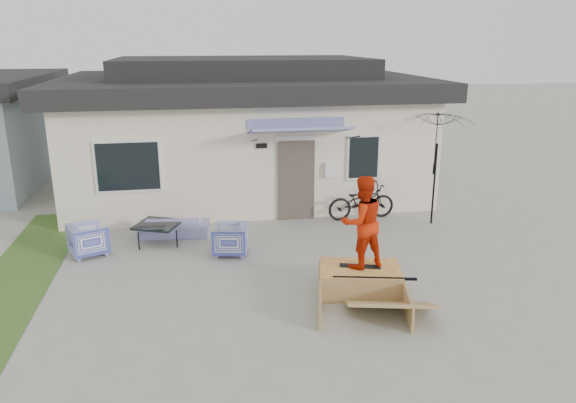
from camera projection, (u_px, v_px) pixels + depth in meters
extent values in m
plane|color=gray|center=(289.00, 296.00, 10.14)|extent=(90.00, 90.00, 0.00)
cube|color=#365923|center=(22.00, 273.00, 11.14)|extent=(1.40, 8.00, 0.01)
cube|color=beige|center=(244.00, 141.00, 17.26)|extent=(10.00, 7.00, 3.00)
cube|color=black|center=(243.00, 84.00, 16.76)|extent=(10.80, 7.80, 0.50)
cube|color=black|center=(242.00, 66.00, 16.60)|extent=(7.50, 4.50, 0.60)
cube|color=#50433B|center=(296.00, 181.00, 14.22)|extent=(0.95, 0.08, 2.10)
cube|color=white|center=(128.00, 166.00, 13.36)|extent=(1.60, 0.06, 1.30)
cube|color=white|center=(363.00, 157.00, 14.38)|extent=(0.90, 0.06, 1.20)
cube|color=#2F389C|center=(301.00, 130.00, 13.34)|extent=(2.50, 1.09, 0.29)
imported|color=#2F389C|center=(174.00, 223.00, 13.19)|extent=(1.71, 0.65, 0.65)
imported|color=#2F389C|center=(88.00, 238.00, 12.01)|extent=(0.95, 0.98, 0.78)
imported|color=#2F389C|center=(230.00, 238.00, 12.04)|extent=(0.82, 0.85, 0.75)
cube|color=black|center=(159.00, 233.00, 12.79)|extent=(1.24, 1.24, 0.47)
imported|color=black|center=(361.00, 198.00, 14.37)|extent=(1.87, 0.77, 1.17)
cylinder|color=black|center=(434.00, 184.00, 13.87)|extent=(0.05, 0.05, 2.10)
imported|color=black|center=(436.00, 157.00, 13.67)|extent=(2.24, 2.16, 0.90)
cube|color=black|center=(360.00, 266.00, 10.21)|extent=(0.79, 0.42, 0.05)
imported|color=red|center=(362.00, 221.00, 9.96)|extent=(0.97, 0.83, 1.73)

